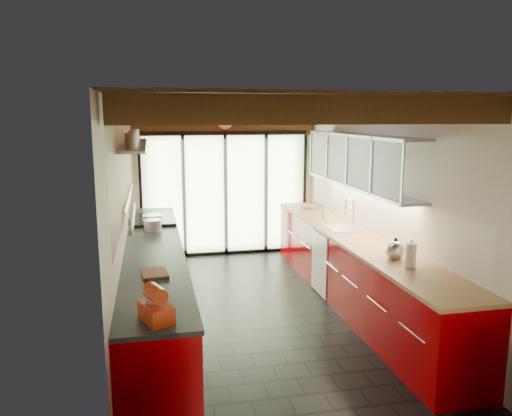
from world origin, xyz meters
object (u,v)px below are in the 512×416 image
at_px(kettle, 395,249).
at_px(paper_towel, 411,256).
at_px(stand_mixer, 156,306).
at_px(soap_bottle, 326,212).
at_px(bowl, 309,207).

xyz_separation_m(kettle, paper_towel, (0.00, -0.33, 0.01)).
distance_m(stand_mixer, kettle, 2.79).
bearing_deg(soap_bottle, bowl, 90.00).
bearing_deg(kettle, soap_bottle, 90.00).
distance_m(kettle, bowl, 3.02).
relative_size(stand_mixer, soap_bottle, 1.98).
relative_size(stand_mixer, kettle, 1.33).
height_order(paper_towel, soap_bottle, paper_towel).
bearing_deg(soap_bottle, stand_mixer, -127.34).
relative_size(kettle, soap_bottle, 1.49).
bearing_deg(bowl, stand_mixer, -121.41).
distance_m(stand_mixer, bowl, 4.87).
bearing_deg(soap_bottle, paper_towel, -90.00).
height_order(kettle, bowl, kettle).
bearing_deg(kettle, bowl, 90.00).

